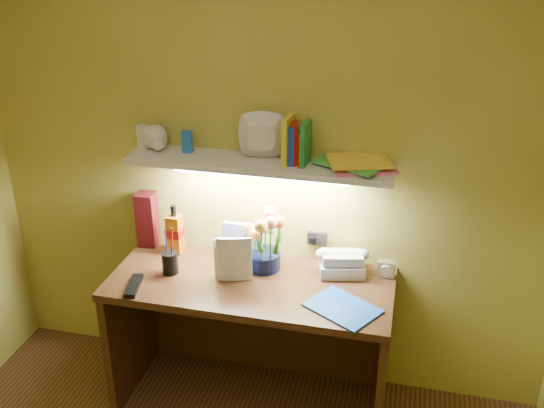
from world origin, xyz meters
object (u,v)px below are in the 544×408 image
Objects in this scene: flower_bouquet at (263,241)px; telephone at (342,261)px; desk at (252,342)px; desk_clock at (386,269)px; whisky_bottle at (175,229)px.

flower_bouquet is 1.40× the size of telephone.
desk is 0.55m from flower_bouquet.
desk is 0.79m from desk_clock.
telephone is 0.89m from whisky_bottle.
flower_bouquet is 0.41m from telephone.
flower_bouquet reaches higher than desk.
telephone is at bearing -0.54° from whisky_bottle.
desk is 4.52× the size of flower_bouquet.
whisky_bottle is at bearing 174.12° from flower_bouquet.
desk is 6.34× the size of telephone.
desk is at bearing -159.02° from desk_clock.
desk_clock is (0.22, 0.01, -0.02)m from telephone.
telephone reaches higher than desk_clock.
desk_clock is 1.12m from whisky_bottle.
desk is 5.13× the size of whisky_bottle.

